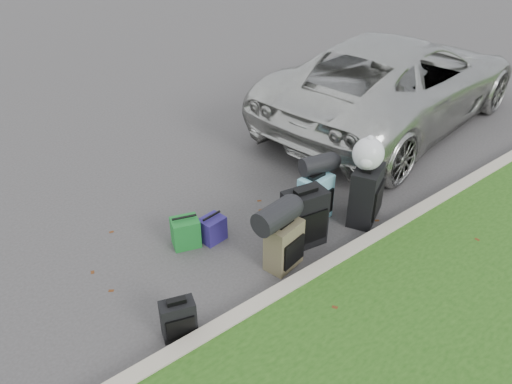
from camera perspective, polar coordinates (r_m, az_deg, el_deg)
ground at (r=6.50m, az=1.80°, el=-4.54°), size 120.00×120.00×0.00m
curb at (r=5.90m, az=8.16°, el=-8.45°), size 120.00×0.18×0.15m
suv at (r=9.55m, az=15.69°, el=12.18°), size 6.12×3.51×1.61m
suitcase_small_black at (r=5.12m, az=-8.85°, el=-14.15°), size 0.38×0.29×0.43m
suitcase_large_black_left at (r=6.12m, az=5.51°, el=-2.98°), size 0.57×0.40×0.75m
suitcase_olive at (r=5.80m, az=3.19°, el=-6.06°), size 0.48×0.35×0.60m
suitcase_teal at (r=6.62m, az=6.77°, el=-0.69°), size 0.47×0.30×0.64m
suitcase_large_black_right at (r=6.66m, az=12.41°, el=-0.30°), size 0.61×0.51×0.79m
tote_green at (r=6.23m, az=-8.05°, el=-4.59°), size 0.40×0.36×0.37m
tote_navy at (r=6.30m, az=-5.01°, el=-4.23°), size 0.33×0.28×0.32m
duffel_left at (r=5.50m, az=2.34°, el=-2.72°), size 0.58×0.37×0.29m
duffel_right at (r=6.48m, az=7.06°, el=3.14°), size 0.49×0.35×0.25m
trash_bag at (r=6.36m, az=12.72°, el=4.29°), size 0.41×0.41×0.41m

